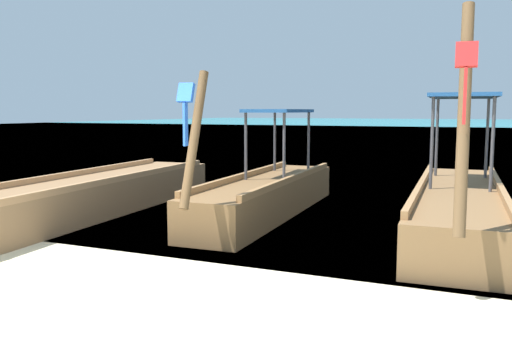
% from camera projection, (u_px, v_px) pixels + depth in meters
% --- Properties ---
extents(ground, '(120.00, 120.00, 0.00)m').
position_uv_depth(ground, '(122.00, 296.00, 5.29)').
color(ground, beige).
extents(sea_water, '(120.00, 120.00, 0.00)m').
position_uv_depth(sea_water, '(453.00, 127.00, 61.40)').
color(sea_water, teal).
rests_on(sea_water, ground).
extents(longtail_boat_pink_ribbon, '(1.65, 7.46, 2.36)m').
position_uv_depth(longtail_boat_pink_ribbon, '(86.00, 197.00, 9.36)').
color(longtail_boat_pink_ribbon, olive).
rests_on(longtail_boat_pink_ribbon, ground).
extents(longtail_boat_blue_ribbon, '(1.18, 5.66, 2.36)m').
position_uv_depth(longtail_boat_blue_ribbon, '(267.00, 194.00, 9.43)').
color(longtail_boat_blue_ribbon, brown).
rests_on(longtail_boat_blue_ribbon, ground).
extents(longtail_boat_red_ribbon, '(1.44, 6.46, 2.92)m').
position_uv_depth(longtail_boat_red_ribbon, '(459.00, 205.00, 8.26)').
color(longtail_boat_red_ribbon, brown).
rests_on(longtail_boat_red_ribbon, ground).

